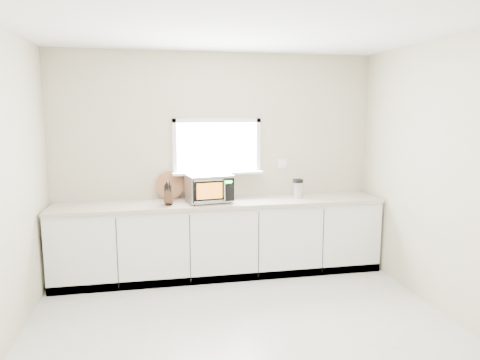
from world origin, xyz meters
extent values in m
plane|color=beige|center=(0.00, 0.00, 0.00)|extent=(4.00, 4.00, 0.00)
cube|color=#BEB797|center=(0.00, 2.00, 1.35)|extent=(4.00, 0.02, 2.70)
cube|color=white|center=(0.00, 1.99, 1.55)|extent=(1.00, 0.02, 0.60)
cube|color=white|center=(0.00, 1.92, 1.23)|extent=(1.12, 0.16, 0.03)
cube|color=white|center=(0.00, 1.97, 1.88)|extent=(1.10, 0.04, 0.05)
cube|color=white|center=(0.00, 1.97, 1.23)|extent=(1.10, 0.04, 0.05)
cube|color=white|center=(-0.53, 1.97, 1.55)|extent=(0.05, 0.04, 0.70)
cube|color=white|center=(0.53, 1.97, 1.55)|extent=(0.05, 0.04, 0.70)
cube|color=white|center=(0.85, 1.99, 1.32)|extent=(0.12, 0.01, 0.12)
cube|color=silver|center=(0.00, 1.70, 0.44)|extent=(3.92, 0.60, 0.88)
cube|color=#B5A896|center=(0.00, 1.69, 0.90)|extent=(3.92, 0.64, 0.04)
cylinder|color=black|center=(-0.33, 1.50, 0.93)|extent=(0.02, 0.02, 0.02)
cylinder|color=black|center=(-0.38, 1.80, 0.93)|extent=(0.02, 0.02, 0.02)
cylinder|color=black|center=(0.09, 1.56, 0.93)|extent=(0.02, 0.02, 0.02)
cylinder|color=black|center=(0.05, 1.87, 0.93)|extent=(0.02, 0.02, 0.02)
cube|color=#B9BCC1|center=(-0.14, 1.68, 1.09)|extent=(0.56, 0.46, 0.31)
cube|color=black|center=(-0.11, 1.49, 1.09)|extent=(0.49, 0.09, 0.27)
cube|color=orange|center=(-0.16, 1.47, 1.09)|extent=(0.30, 0.05, 0.18)
cylinder|color=silver|center=(0.01, 1.48, 1.09)|extent=(0.02, 0.02, 0.24)
cube|color=black|center=(0.06, 1.51, 1.09)|extent=(0.12, 0.02, 0.26)
cube|color=#19FF33|center=(0.06, 1.50, 1.18)|extent=(0.09, 0.02, 0.03)
cube|color=silver|center=(-0.14, 1.68, 1.25)|extent=(0.56, 0.46, 0.01)
cube|color=#412217|center=(-0.62, 1.60, 1.04)|extent=(0.12, 0.20, 0.23)
cube|color=black|center=(-0.66, 1.56, 1.13)|extent=(0.02, 0.04, 0.08)
cube|color=black|center=(-0.63, 1.56, 1.14)|extent=(0.02, 0.04, 0.08)
cube|color=black|center=(-0.60, 1.55, 1.12)|extent=(0.02, 0.04, 0.08)
cube|color=black|center=(-0.64, 1.56, 1.16)|extent=(0.02, 0.04, 0.08)
cube|color=black|center=(-0.61, 1.55, 1.16)|extent=(0.02, 0.04, 0.08)
cylinder|color=#A2653E|center=(-0.59, 1.94, 1.09)|extent=(0.34, 0.08, 0.34)
cylinder|color=#B9BCC1|center=(0.97, 1.70, 1.02)|extent=(0.17, 0.17, 0.19)
cylinder|color=black|center=(0.97, 1.70, 1.14)|extent=(0.16, 0.16, 0.05)
camera|label=1|loc=(-0.74, -3.29, 1.96)|focal=32.00mm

